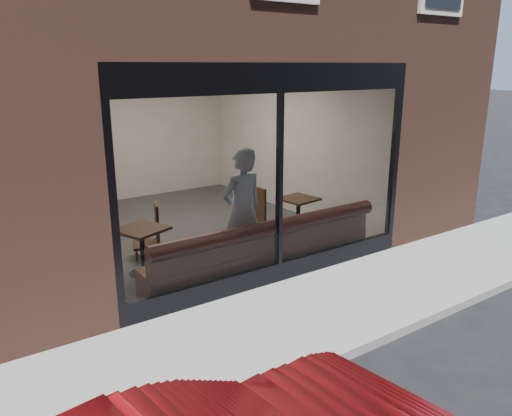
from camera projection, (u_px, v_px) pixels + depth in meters
ground at (381, 340)px, 5.97m from camera, size 120.00×120.00×0.00m
sidewalk_near at (325, 307)px, 6.77m from camera, size 40.00×2.00×0.01m
kerb_near at (384, 337)px, 5.92m from camera, size 40.00×0.10×0.12m
host_building_pier_right at (258, 123)px, 13.91m from camera, size 2.50×12.00×3.20m
host_building_backfill at (91, 122)px, 14.24m from camera, size 5.00×6.00×3.20m
cafe_floor at (189, 229)px, 9.93m from camera, size 6.00×6.00×0.00m
cafe_ceiling at (183, 64)px, 9.05m from camera, size 6.00×6.00×0.00m
cafe_wall_back at (129, 133)px, 11.86m from camera, size 5.00×0.00×5.00m
cafe_wall_left at (49, 165)px, 8.14m from camera, size 0.00×6.00×6.00m
cafe_wall_right at (289, 140)px, 10.85m from camera, size 0.00×6.00×6.00m
storefront_kick at (278, 272)px, 7.56m from camera, size 5.00×0.10×0.30m
storefront_header at (281, 78)px, 6.77m from camera, size 5.00×0.10×0.40m
storefront_mullion at (279, 182)px, 7.17m from camera, size 0.06×0.10×2.50m
storefront_glass at (281, 182)px, 7.15m from camera, size 4.80×0.00×4.80m
banquette at (263, 259)px, 7.85m from camera, size 4.00×0.55×0.45m
person at (242, 212)px, 7.64m from camera, size 0.76×0.53×2.00m
cafe_table_left at (141, 229)px, 7.65m from camera, size 0.87×0.87×0.04m
cafe_table_right at (299, 199)px, 9.38m from camera, size 0.70×0.70×0.04m
cafe_chair_left at (147, 244)px, 8.45m from camera, size 0.59×0.59×0.04m
cafe_chair_right at (250, 225)px, 9.48m from camera, size 0.46×0.46×0.04m
wall_poster at (53, 165)px, 8.07m from camera, size 0.02×0.57×0.76m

